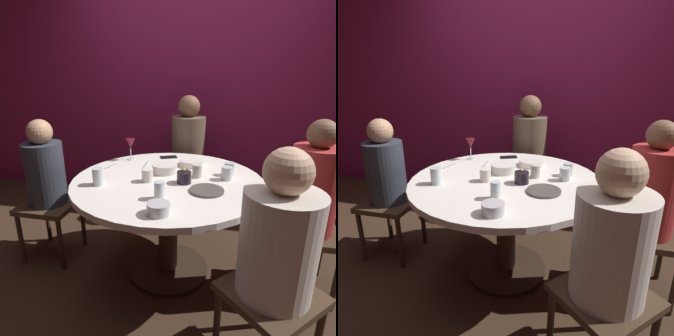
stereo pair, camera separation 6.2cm
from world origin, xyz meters
TOP-DOWN VIEW (x-y plane):
  - ground_plane at (0.00, 0.00)m, footprint 8.00×8.00m
  - back_wall at (0.00, 1.46)m, footprint 6.00×0.10m
  - dining_table at (0.00, 0.00)m, footprint 1.31×1.31m
  - seated_diner_left at (-0.95, 0.00)m, footprint 0.40×0.40m
  - seated_diner_back at (0.00, 0.94)m, footprint 0.40×0.40m
  - seated_diner_right at (0.93, 0.00)m, footprint 0.40×0.40m
  - seated_diner_front_right at (0.64, -0.64)m, footprint 0.57×0.57m
  - candle_holder at (0.12, -0.05)m, footprint 0.10×0.10m
  - wine_glass at (-0.40, 0.38)m, footprint 0.08×0.08m
  - dinner_plate at (0.28, -0.16)m, footprint 0.21×0.21m
  - cell_phone at (-0.10, 0.50)m, footprint 0.16×0.12m
  - bowl_serving_large at (0.06, -0.51)m, footprint 0.12×0.12m
  - bowl_salad_center at (-0.05, 0.13)m, footprint 0.18×0.18m
  - bowl_small_white at (0.12, 0.33)m, footprint 0.19×0.19m
  - cup_near_candle at (-0.42, -0.20)m, footprint 0.07×0.07m
  - cup_by_left_diner at (0.19, 0.08)m, footprint 0.07×0.07m
  - cup_by_right_diner at (0.39, 0.07)m, footprint 0.07×0.07m
  - cup_center_front at (0.02, -0.32)m, footprint 0.06×0.06m
  - cup_far_edge at (0.41, 0.17)m, footprint 0.07×0.07m
  - cup_beside_wine at (-0.13, -0.07)m, footprint 0.08×0.08m
  - fork_near_plate at (-0.50, 0.13)m, footprint 0.08×0.17m
  - knife_near_plate at (-0.23, 0.25)m, footprint 0.03×0.18m

SIDE VIEW (x-z plane):
  - ground_plane at x=0.00m, z-range 0.00..0.00m
  - dining_table at x=0.00m, z-range 0.21..0.96m
  - seated_diner_left at x=-0.95m, z-range 0.13..1.25m
  - seated_diner_front_right at x=0.64m, z-range 0.14..1.31m
  - seated_diner_right at x=0.93m, z-range 0.13..1.32m
  - fork_near_plate at x=-0.50m, z-range 0.74..0.75m
  - knife_near_plate at x=-0.23m, z-range 0.74..0.75m
  - cell_phone at x=-0.10m, z-range 0.74..0.75m
  - dinner_plate at x=0.28m, z-range 0.74..0.76m
  - seated_diner_back at x=0.00m, z-range 0.14..1.37m
  - bowl_small_white at x=0.12m, z-range 0.74..0.79m
  - bowl_salad_center at x=-0.05m, z-range 0.74..0.80m
  - bowl_serving_large at x=0.06m, z-range 0.74..0.80m
  - candle_holder at x=0.12m, z-range 0.73..0.83m
  - cup_beside_wine at x=-0.13m, z-range 0.74..0.83m
  - cup_by_right_diner at x=0.39m, z-range 0.74..0.83m
  - cup_by_left_diner at x=0.19m, z-range 0.74..0.83m
  - cup_far_edge at x=0.41m, z-range 0.74..0.83m
  - cup_center_front at x=0.02m, z-range 0.74..0.85m
  - cup_near_candle at x=-0.42m, z-range 0.74..0.86m
  - wine_glass at x=-0.40m, z-range 0.78..0.96m
  - back_wall at x=0.00m, z-range 0.00..2.60m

